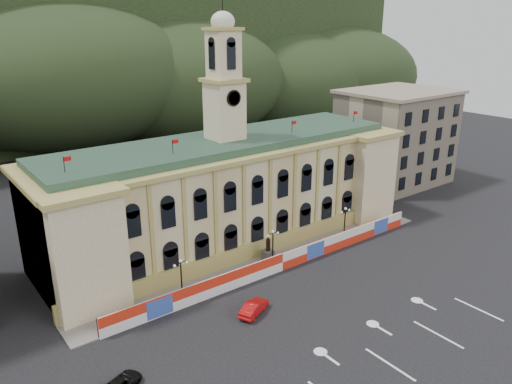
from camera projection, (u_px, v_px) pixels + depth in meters
ground at (369, 322)px, 55.29m from camera, size 260.00×260.00×0.00m
lane_markings at (407, 344)px, 51.54m from camera, size 26.00×10.00×0.02m
hill_ridge at (39, 64)px, 140.47m from camera, size 230.00×80.00×64.00m
city_hall at (228, 190)px, 73.45m from camera, size 56.20×17.60×37.10m
side_building_right at (395, 137)px, 100.05m from camera, size 21.00×17.00×18.60m
hoarding_fence at (282, 262)px, 66.23m from camera, size 50.00×0.44×2.50m
pavement at (269, 262)px, 68.59m from camera, size 56.00×5.50×0.16m
statue at (268, 254)px, 68.42m from camera, size 1.40×1.40×3.72m
lamp_left at (181, 275)px, 59.03m from camera, size 1.96×0.44×5.15m
lamp_center at (273, 244)px, 67.04m from camera, size 1.96×0.44×5.15m
lamp_right at (345, 220)px, 75.06m from camera, size 1.96×0.44×5.15m
red_sedan at (254, 308)px, 56.62m from camera, size 5.06×5.78×1.51m
black_suv at (121, 383)px, 45.18m from camera, size 4.45×5.32×1.15m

